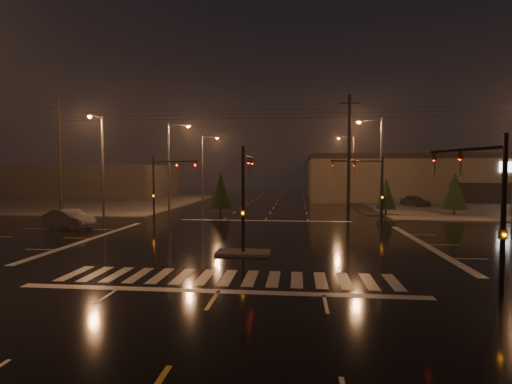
# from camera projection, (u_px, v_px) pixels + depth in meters

# --- Properties ---
(ground) EXTENTS (140.00, 140.00, 0.00)m
(ground) POSITION_uv_depth(u_px,v_px,m) (251.00, 241.00, 26.24)
(ground) COLOR black
(ground) RESTS_ON ground
(sidewalk_ne) EXTENTS (36.00, 36.00, 0.12)m
(sidewalk_ne) POSITION_uv_depth(u_px,v_px,m) (502.00, 205.00, 52.93)
(sidewalk_ne) COLOR #494741
(sidewalk_ne) RESTS_ON ground
(sidewalk_nw) EXTENTS (36.00, 36.00, 0.12)m
(sidewalk_nw) POSITION_uv_depth(u_px,v_px,m) (74.00, 202.00, 59.13)
(sidewalk_nw) COLOR #494741
(sidewalk_nw) RESTS_ON ground
(median_island) EXTENTS (3.00, 1.60, 0.15)m
(median_island) POSITION_uv_depth(u_px,v_px,m) (243.00, 253.00, 22.26)
(median_island) COLOR #494741
(median_island) RESTS_ON ground
(crosswalk) EXTENTS (15.00, 2.60, 0.01)m
(crosswalk) POSITION_uv_depth(u_px,v_px,m) (227.00, 278.00, 17.30)
(crosswalk) COLOR beige
(crosswalk) RESTS_ON ground
(stop_bar_near) EXTENTS (16.00, 0.50, 0.01)m
(stop_bar_near) POSITION_uv_depth(u_px,v_px,m) (218.00, 291.00, 15.31)
(stop_bar_near) COLOR beige
(stop_bar_near) RESTS_ON ground
(stop_bar_far) EXTENTS (16.00, 0.50, 0.01)m
(stop_bar_far) POSITION_uv_depth(u_px,v_px,m) (265.00, 221.00, 37.16)
(stop_bar_far) COLOR beige
(stop_bar_far) RESTS_ON ground
(retail_building) EXTENTS (60.20, 28.30, 7.20)m
(retail_building) POSITION_uv_depth(u_px,v_px,m) (486.00, 176.00, 68.09)
(retail_building) COLOR #746952
(retail_building) RESTS_ON ground
(commercial_block) EXTENTS (30.00, 18.00, 5.60)m
(commercial_block) POSITION_uv_depth(u_px,v_px,m) (84.00, 181.00, 71.43)
(commercial_block) COLOR #443F3C
(commercial_block) RESTS_ON ground
(signal_mast_median) EXTENTS (0.25, 4.59, 6.00)m
(signal_mast_median) POSITION_uv_depth(u_px,v_px,m) (245.00, 186.00, 22.99)
(signal_mast_median) COLOR black
(signal_mast_median) RESTS_ON ground
(signal_mast_ne) EXTENTS (4.84, 1.86, 6.00)m
(signal_mast_ne) POSITION_uv_depth(u_px,v_px,m) (372.00, 181.00, 35.12)
(signal_mast_ne) COLOR black
(signal_mast_ne) RESTS_ON ground
(signal_mast_nw) EXTENTS (4.84, 1.86, 6.00)m
(signal_mast_nw) POSITION_uv_depth(u_px,v_px,m) (163.00, 180.00, 37.09)
(signal_mast_nw) COLOR black
(signal_mast_nw) RESTS_ON ground
(signal_mast_se) EXTENTS (1.55, 3.87, 6.00)m
(signal_mast_se) POSITION_uv_depth(u_px,v_px,m) (487.00, 195.00, 15.30)
(signal_mast_se) COLOR black
(signal_mast_se) RESTS_ON ground
(streetlight_1) EXTENTS (2.77, 0.32, 10.00)m
(streetlight_1) POSITION_uv_depth(u_px,v_px,m) (171.00, 161.00, 44.97)
(streetlight_1) COLOR #38383A
(streetlight_1) RESTS_ON ground
(streetlight_2) EXTENTS (2.77, 0.32, 10.00)m
(streetlight_2) POSITION_uv_depth(u_px,v_px,m) (204.00, 163.00, 60.86)
(streetlight_2) COLOR #38383A
(streetlight_2) RESTS_ON ground
(streetlight_3) EXTENTS (2.77, 0.32, 10.00)m
(streetlight_3) POSITION_uv_depth(u_px,v_px,m) (378.00, 160.00, 40.67)
(streetlight_3) COLOR #38383A
(streetlight_3) RESTS_ON ground
(streetlight_4) EXTENTS (2.77, 0.32, 10.00)m
(streetlight_4) POSITION_uv_depth(u_px,v_px,m) (352.00, 163.00, 60.53)
(streetlight_4) COLOR #38383A
(streetlight_4) RESTS_ON ground
(streetlight_5) EXTENTS (0.32, 2.77, 10.00)m
(streetlight_5) POSITION_uv_depth(u_px,v_px,m) (101.00, 159.00, 38.70)
(streetlight_5) COLOR #38383A
(streetlight_5) RESTS_ON ground
(utility_pole_0) EXTENTS (2.20, 0.32, 12.00)m
(utility_pole_0) POSITION_uv_depth(u_px,v_px,m) (60.00, 157.00, 42.10)
(utility_pole_0) COLOR black
(utility_pole_0) RESTS_ON ground
(utility_pole_1) EXTENTS (2.20, 0.32, 12.00)m
(utility_pole_1) POSITION_uv_depth(u_px,v_px,m) (349.00, 156.00, 38.99)
(utility_pole_1) COLOR black
(utility_pole_1) RESTS_ON ground
(conifer_0) EXTENTS (2.02, 2.02, 3.86)m
(conifer_0) POSITION_uv_depth(u_px,v_px,m) (386.00, 194.00, 41.45)
(conifer_0) COLOR black
(conifer_0) RESTS_ON ground
(conifer_1) EXTENTS (2.42, 2.42, 4.49)m
(conifer_1) POSITION_uv_depth(u_px,v_px,m) (455.00, 191.00, 41.20)
(conifer_1) COLOR black
(conifer_1) RESTS_ON ground
(conifer_3) EXTENTS (2.48, 2.48, 4.57)m
(conifer_3) POSITION_uv_depth(u_px,v_px,m) (220.00, 190.00, 42.10)
(conifer_3) COLOR black
(conifer_3) RESTS_ON ground
(car_parked) EXTENTS (3.44, 4.67, 1.48)m
(car_parked) POSITION_uv_depth(u_px,v_px,m) (415.00, 201.00, 51.63)
(car_parked) COLOR black
(car_parked) RESTS_ON ground
(car_crossing) EXTENTS (4.92, 3.22, 1.53)m
(car_crossing) POSITION_uv_depth(u_px,v_px,m) (70.00, 219.00, 32.27)
(car_crossing) COLOR #4F5256
(car_crossing) RESTS_ON ground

